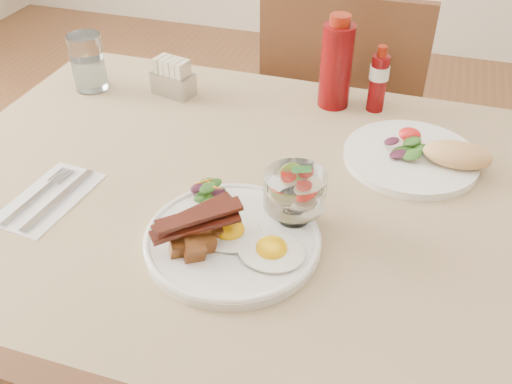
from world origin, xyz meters
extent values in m
cylinder|color=#4F2E19|center=(-0.59, 0.36, 0.35)|extent=(0.06, 0.06, 0.71)
cube|color=#4F2E19|center=(0.00, 0.00, 0.73)|extent=(1.30, 0.85, 0.04)
cube|color=tan|center=(0.00, 0.00, 0.75)|extent=(1.33, 0.88, 0.00)
cylinder|color=#4F2E19|center=(-0.18, 0.57, 0.23)|extent=(0.04, 0.04, 0.45)
cylinder|color=#4F2E19|center=(0.18, 0.57, 0.23)|extent=(0.04, 0.04, 0.45)
cylinder|color=#4F2E19|center=(-0.18, 0.93, 0.23)|extent=(0.04, 0.04, 0.45)
cylinder|color=#4F2E19|center=(0.18, 0.93, 0.23)|extent=(0.04, 0.04, 0.45)
cube|color=#4F2E19|center=(0.00, 0.75, 0.47)|extent=(0.42, 0.42, 0.03)
cube|color=#4F2E19|center=(0.00, 0.55, 0.70)|extent=(0.42, 0.03, 0.46)
cylinder|color=white|center=(-0.04, -0.16, 0.76)|extent=(0.28, 0.28, 0.02)
ellipsoid|color=white|center=(0.03, -0.17, 0.77)|extent=(0.13, 0.13, 0.01)
ellipsoid|color=#FFB505|center=(0.03, -0.17, 0.78)|extent=(0.05, 0.05, 0.03)
ellipsoid|color=white|center=(-0.04, -0.15, 0.77)|extent=(0.13, 0.13, 0.01)
ellipsoid|color=#FFB505|center=(-0.04, -0.15, 0.78)|extent=(0.05, 0.05, 0.03)
cube|color=brown|center=(-0.10, -0.19, 0.78)|extent=(0.03, 0.03, 0.03)
cube|color=brown|center=(-0.07, -0.19, 0.78)|extent=(0.04, 0.04, 0.03)
cube|color=brown|center=(-0.10, -0.22, 0.78)|extent=(0.03, 0.03, 0.03)
cube|color=brown|center=(-0.07, -0.17, 0.78)|extent=(0.03, 0.03, 0.03)
cube|color=brown|center=(-0.08, -0.22, 0.78)|extent=(0.04, 0.04, 0.03)
cube|color=brown|center=(-0.12, -0.19, 0.78)|extent=(0.03, 0.03, 0.03)
cube|color=brown|center=(-0.08, -0.19, 0.80)|extent=(0.03, 0.03, 0.03)
cube|color=#46130B|center=(-0.09, -0.19, 0.81)|extent=(0.12, 0.11, 0.01)
cube|color=#46130B|center=(-0.08, -0.20, 0.81)|extent=(0.12, 0.10, 0.01)
cube|color=#46130B|center=(-0.09, -0.18, 0.82)|extent=(0.11, 0.12, 0.01)
cube|color=#46130B|center=(-0.08, -0.19, 0.83)|extent=(0.12, 0.10, 0.01)
ellipsoid|color=#194412|center=(-0.11, -0.08, 0.77)|extent=(0.04, 0.03, 0.01)
ellipsoid|color=#194412|center=(-0.10, -0.07, 0.78)|extent=(0.04, 0.03, 0.01)
ellipsoid|color=#321020|center=(-0.13, -0.07, 0.78)|extent=(0.03, 0.03, 0.01)
ellipsoid|color=#194412|center=(-0.10, -0.09, 0.78)|extent=(0.04, 0.03, 0.01)
ellipsoid|color=#194412|center=(-0.12, -0.09, 0.78)|extent=(0.03, 0.03, 0.01)
ellipsoid|color=#321020|center=(-0.09, -0.08, 0.79)|extent=(0.03, 0.02, 0.01)
ellipsoid|color=#194412|center=(-0.12, -0.06, 0.79)|extent=(0.04, 0.03, 0.01)
ellipsoid|color=#194412|center=(-0.10, -0.06, 0.79)|extent=(0.03, 0.03, 0.01)
ellipsoid|color=#321020|center=(-0.13, -0.09, 0.79)|extent=(0.03, 0.02, 0.01)
ellipsoid|color=#194412|center=(-0.11, -0.09, 0.80)|extent=(0.03, 0.03, 0.01)
cylinder|color=orange|center=(-0.11, -0.07, 0.80)|extent=(0.03, 0.02, 0.01)
cylinder|color=orange|center=(-0.12, -0.07, 0.80)|extent=(0.03, 0.02, 0.01)
cylinder|color=orange|center=(-0.10, -0.08, 0.80)|extent=(0.03, 0.01, 0.01)
cylinder|color=white|center=(0.04, -0.08, 0.77)|extent=(0.05, 0.05, 0.01)
cylinder|color=white|center=(0.04, -0.08, 0.79)|extent=(0.02, 0.02, 0.02)
cylinder|color=white|center=(0.04, -0.08, 0.82)|extent=(0.10, 0.10, 0.06)
cylinder|color=beige|center=(0.03, -0.07, 0.81)|extent=(0.03, 0.03, 0.01)
cylinder|color=beige|center=(0.06, -0.09, 0.82)|extent=(0.03, 0.03, 0.01)
cylinder|color=beige|center=(0.05, -0.06, 0.82)|extent=(0.03, 0.03, 0.01)
cylinder|color=#9EC53C|center=(0.03, -0.07, 0.84)|extent=(0.04, 0.04, 0.01)
cone|color=red|center=(0.05, -0.10, 0.85)|extent=(0.03, 0.03, 0.03)
cone|color=red|center=(0.02, -0.08, 0.85)|extent=(0.03, 0.03, 0.03)
cone|color=red|center=(0.05, -0.07, 0.85)|extent=(0.03, 0.03, 0.03)
ellipsoid|color=#2B782C|center=(0.04, -0.08, 0.87)|extent=(0.02, 0.01, 0.00)
ellipsoid|color=#2B782C|center=(0.05, -0.08, 0.87)|extent=(0.02, 0.01, 0.00)
cylinder|color=white|center=(0.21, 0.17, 0.76)|extent=(0.26, 0.26, 0.02)
ellipsoid|color=#194412|center=(0.19, 0.17, 0.77)|extent=(0.05, 0.04, 0.01)
ellipsoid|color=#194412|center=(0.20, 0.19, 0.78)|extent=(0.04, 0.03, 0.01)
ellipsoid|color=#321020|center=(0.18, 0.15, 0.78)|extent=(0.04, 0.03, 0.01)
ellipsoid|color=#194412|center=(0.21, 0.14, 0.78)|extent=(0.04, 0.04, 0.01)
ellipsoid|color=#194412|center=(0.22, 0.17, 0.78)|extent=(0.04, 0.03, 0.01)
ellipsoid|color=#321020|center=(0.17, 0.18, 0.79)|extent=(0.03, 0.03, 0.01)
ellipsoid|color=#194412|center=(0.20, 0.18, 0.79)|extent=(0.04, 0.03, 0.01)
ellipsoid|color=red|center=(0.20, 0.21, 0.78)|extent=(0.04, 0.03, 0.03)
ellipsoid|color=tan|center=(0.29, 0.16, 0.79)|extent=(0.14, 0.09, 0.05)
cylinder|color=#590507|center=(0.02, 0.35, 0.84)|extent=(0.07, 0.07, 0.18)
cylinder|color=maroon|center=(0.02, 0.35, 0.94)|extent=(0.04, 0.04, 0.02)
cylinder|color=#590507|center=(0.11, 0.35, 0.81)|extent=(0.05, 0.05, 0.12)
cylinder|color=beige|center=(0.11, 0.35, 0.84)|extent=(0.05, 0.05, 0.03)
cylinder|color=maroon|center=(0.11, 0.35, 0.89)|extent=(0.03, 0.03, 0.02)
cube|color=#ABABAF|center=(-0.34, 0.28, 0.78)|extent=(0.10, 0.07, 0.05)
cube|color=beige|center=(-0.37, 0.29, 0.81)|extent=(0.02, 0.04, 0.06)
cube|color=beige|center=(-0.35, 0.29, 0.81)|extent=(0.02, 0.04, 0.06)
cube|color=beige|center=(-0.34, 0.28, 0.81)|extent=(0.02, 0.04, 0.06)
cube|color=beige|center=(-0.32, 0.28, 0.81)|extent=(0.02, 0.04, 0.06)
cube|color=beige|center=(-0.31, 0.28, 0.81)|extent=(0.02, 0.04, 0.06)
cylinder|color=white|center=(-0.53, 0.25, 0.82)|extent=(0.08, 0.08, 0.13)
cylinder|color=silver|center=(-0.53, 0.25, 0.79)|extent=(0.06, 0.06, 0.07)
cube|color=white|center=(-0.39, -0.14, 0.75)|extent=(0.12, 0.20, 0.00)
cube|color=#ABABAF|center=(-0.36, -0.14, 0.76)|extent=(0.03, 0.19, 0.00)
cube|color=#ABABAF|center=(-0.41, -0.17, 0.76)|extent=(0.02, 0.13, 0.00)
cube|color=#ABABAF|center=(-0.41, -0.08, 0.76)|extent=(0.01, 0.04, 0.00)
cube|color=#ABABAF|center=(-0.40, -0.08, 0.76)|extent=(0.01, 0.04, 0.00)
cube|color=#ABABAF|center=(-0.40, -0.08, 0.76)|extent=(0.01, 0.04, 0.00)
cube|color=#ABABAF|center=(-0.39, -0.08, 0.76)|extent=(0.01, 0.04, 0.00)
camera|label=1|loc=(0.20, -0.78, 1.37)|focal=40.00mm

